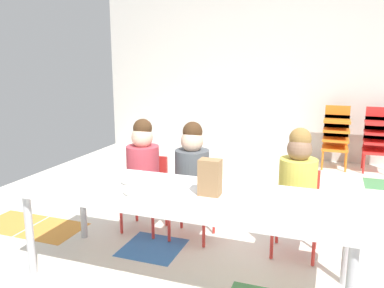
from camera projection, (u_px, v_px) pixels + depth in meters
ground_plane at (226, 233)px, 3.18m from camera, size 5.29×5.48×0.02m
back_wall at (279, 71)px, 5.43m from camera, size 5.29×0.10×2.44m
craft_table at (184, 200)px, 2.39m from camera, size 2.08×0.69×0.58m
seated_child_near_camera at (143, 165)px, 3.11m from camera, size 0.32×0.31×0.92m
seated_child_middle_seat at (192, 170)px, 2.97m from camera, size 0.34×0.34×0.92m
seated_child_far_right at (298, 180)px, 2.71m from camera, size 0.33×0.33×0.92m
kid_chair_orange_stack at (336, 133)px, 4.99m from camera, size 0.32×0.30×0.80m
kid_chair_red_stack at (378, 136)px, 4.82m from camera, size 0.32×0.30×0.80m
paper_bag_brown at (210, 177)px, 2.32m from camera, size 0.13×0.09×0.22m
paper_plate_near_edge at (133, 194)px, 2.34m from camera, size 0.18×0.18×0.01m
paper_plate_center_table at (133, 180)px, 2.62m from camera, size 0.18×0.18×0.01m
donut_powdered_on_plate at (133, 191)px, 2.34m from camera, size 0.12×0.12×0.04m
donut_powdered_loose at (130, 180)px, 2.56m from camera, size 0.12×0.12×0.03m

